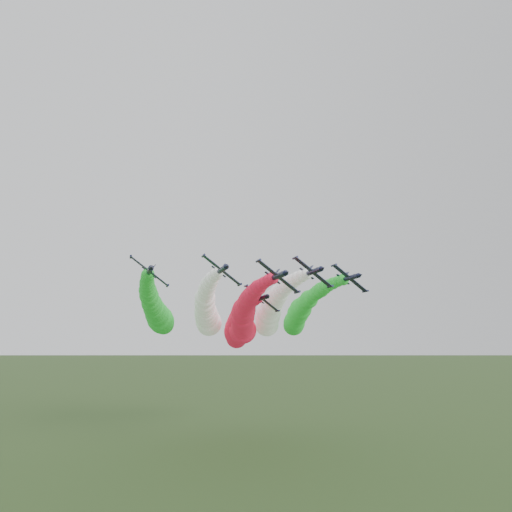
# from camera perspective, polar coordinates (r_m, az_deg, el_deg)

# --- Properties ---
(ground) EXTENTS (3000.00, 3000.00, 0.00)m
(ground) POSITION_cam_1_polar(r_m,az_deg,el_deg) (98.65, 4.79, -26.84)
(ground) COLOR #3B5827
(ground) RESTS_ON ground
(jet_lead) EXTENTS (16.12, 68.86, 15.30)m
(jet_lead) POSITION_cam_1_polar(r_m,az_deg,el_deg) (132.60, -1.36, -7.03)
(jet_lead) COLOR black
(jet_lead) RESTS_ON ground
(jet_inner_left) EXTENTS (15.97, 68.71, 15.15)m
(jet_inner_left) POSITION_cam_1_polar(r_m,az_deg,el_deg) (141.50, -5.62, -6.29)
(jet_inner_left) COLOR black
(jet_inner_left) RESTS_ON ground
(jet_inner_right) EXTENTS (15.78, 68.52, 14.96)m
(jet_inner_right) POSITION_cam_1_polar(r_m,az_deg,el_deg) (140.26, 1.70, -6.33)
(jet_inner_right) COLOR black
(jet_inner_right) RESTS_ON ground
(jet_outer_left) EXTENTS (15.35, 68.09, 14.53)m
(jet_outer_left) POSITION_cam_1_polar(r_m,az_deg,el_deg) (143.50, -11.28, -6.23)
(jet_outer_left) COLOR black
(jet_outer_left) RESTS_ON ground
(jet_outer_right) EXTENTS (15.46, 68.20, 14.65)m
(jet_outer_right) POSITION_cam_1_polar(r_m,az_deg,el_deg) (150.72, 5.07, -6.50)
(jet_outer_right) COLOR black
(jet_outer_right) RESTS_ON ground
(jet_trail) EXTENTS (15.65, 68.39, 14.83)m
(jet_trail) POSITION_cam_1_polar(r_m,az_deg,el_deg) (155.09, -2.17, -8.18)
(jet_trail) COLOR black
(jet_trail) RESTS_ON ground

